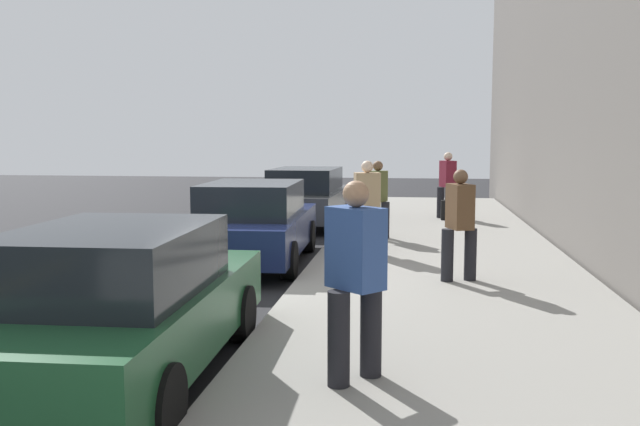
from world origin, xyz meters
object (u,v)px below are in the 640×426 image
Objects in this scene: parked_car_green at (121,304)px; pedestrian_tan_coat at (367,204)px; pedestrian_brown_coat at (460,222)px; rolling_suitcase at (445,210)px; parked_car_navy at (254,223)px; pedestrian_blue_coat at (355,275)px; pedestrian_burgundy_coat at (448,183)px; parked_car_charcoal at (307,197)px; pedestrian_olive_coat at (378,197)px.

pedestrian_tan_coat is at bearing -15.08° from parked_car_green.
rolling_suitcase is at bearing -0.99° from pedestrian_brown_coat.
rolling_suitcase is at bearing -16.10° from parked_car_green.
parked_car_green is 6.18m from parked_car_navy.
rolling_suitcase is at bearing -31.02° from parked_car_navy.
pedestrian_blue_coat is 12.55m from rolling_suitcase.
pedestrian_blue_coat is 4.71m from pedestrian_brown_coat.
parked_car_charcoal is at bearing 104.72° from pedestrian_burgundy_coat.
rolling_suitcase is (5.44, -1.70, -0.66)m from pedestrian_tan_coat.
pedestrian_brown_coat is (4.46, -3.43, 0.30)m from parked_car_green.
pedestrian_burgundy_coat is at bearing -22.92° from pedestrian_olive_coat.
pedestrian_tan_coat reaches higher than pedestrian_brown_coat.
parked_car_charcoal is 3.81m from pedestrian_burgundy_coat.
parked_car_green and parked_car_navy have the same top height.
pedestrian_blue_coat reaches higher than pedestrian_burgundy_coat.
pedestrian_tan_coat is 1.02× the size of pedestrian_brown_coat.
parked_car_green is at bearing 142.46° from pedestrian_brown_coat.
pedestrian_brown_coat reaches higher than parked_car_navy.
parked_car_charcoal is at bearing 0.15° from parked_car_green.
pedestrian_brown_coat is at bearing -37.54° from parked_car_green.
parked_car_navy is 3.98m from pedestrian_brown_coat.
parked_car_charcoal is 2.64× the size of pedestrian_blue_coat.
rolling_suitcase is (12.36, -3.57, -0.35)m from parked_car_green.
pedestrian_tan_coat is 1.93m from pedestrian_olive_coat.
pedestrian_brown_coat is (-4.39, -1.46, 0.02)m from pedestrian_olive_coat.
pedestrian_blue_coat reaches higher than pedestrian_brown_coat.
rolling_suitcase is (6.18, -3.72, -0.35)m from parked_car_navy.
pedestrian_brown_coat is at bearing -154.86° from parked_car_charcoal.
pedestrian_burgundy_coat reaches higher than parked_car_green.
pedestrian_burgundy_coat is 12.98m from pedestrian_blue_coat.
parked_car_green is 5.64m from pedestrian_brown_coat.
parked_car_green is at bearing -178.63° from parked_car_navy.
parked_car_charcoal is 8.16m from pedestrian_brown_coat.
pedestrian_burgundy_coat is at bearing -16.77° from pedestrian_tan_coat.
pedestrian_blue_coat is (-12.90, 1.40, 0.02)m from pedestrian_burgundy_coat.
parked_car_charcoal is at bearing -1.18° from parked_car_navy.
parked_car_navy is at bearing 150.25° from pedestrian_burgundy_coat.
pedestrian_tan_coat is at bearing 176.98° from pedestrian_olive_coat.
pedestrian_blue_coat reaches higher than rolling_suitcase.
pedestrian_blue_coat is at bearing 173.79° from pedestrian_burgundy_coat.
pedestrian_olive_coat reaches higher than parked_car_navy.
pedestrian_olive_coat is at bearing -12.53° from parked_car_green.
parked_car_green is at bearing -179.85° from parked_car_charcoal.
pedestrian_burgundy_coat is at bearing -6.21° from pedestrian_blue_coat.
parked_car_charcoal is at bearing 33.79° from pedestrian_olive_coat.
parked_car_green is 2.26m from pedestrian_blue_coat.
pedestrian_olive_coat is at bearing -3.02° from pedestrian_tan_coat.
pedestrian_brown_coat reaches higher than parked_car_charcoal.
parked_car_charcoal is (5.66, -0.12, 0.00)m from parked_car_navy.
parked_car_charcoal is 2.75× the size of pedestrian_tan_coat.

